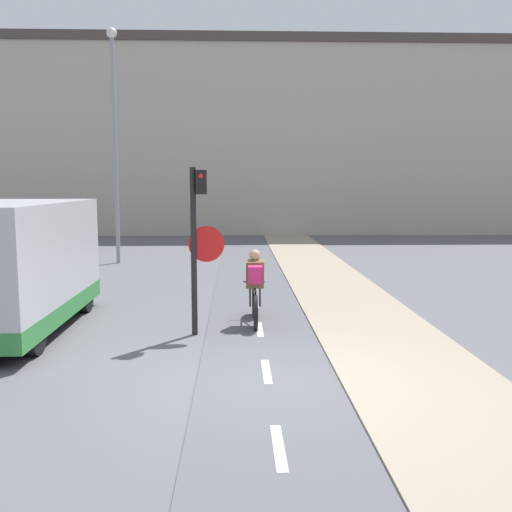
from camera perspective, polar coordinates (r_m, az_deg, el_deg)
The scene contains 8 objects.
ground_plane at distance 8.32m, azimuth 1.24°, elevation -12.69°, with size 120.00×120.00×0.00m, color #5B5B60.
bike_lane at distance 8.32m, azimuth 1.24°, elevation -12.62°, with size 2.07×60.00×0.02m.
sidewalk_strip at distance 8.72m, azimuth 16.38°, elevation -11.87°, with size 2.40×60.00×0.05m.
building_row_background at distance 33.86m, azimuth -1.25°, elevation 11.61°, with size 60.00×5.20×10.82m.
traffic_light_pole at distance 10.61m, azimuth -5.82°, elevation 2.37°, with size 0.67×0.25×3.14m.
street_lamp_far at distance 21.07m, azimuth -13.97°, elevation 12.59°, with size 0.36×0.36×8.17m.
cyclist_near at distance 11.52m, azimuth -0.11°, elevation -3.34°, with size 0.46×1.76×1.53m.
van at distance 11.88m, azimuth -23.32°, elevation -1.15°, with size 2.17×4.96×2.49m.
Camera 1 is at (-0.45, -7.81, 2.84)m, focal length 40.00 mm.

